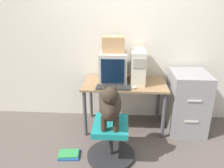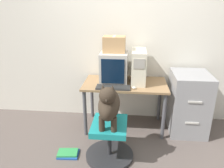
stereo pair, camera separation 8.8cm
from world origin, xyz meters
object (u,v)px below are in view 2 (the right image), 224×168
cardboard_box (114,44)px  book_stack_floor (68,153)px  keyboard (113,87)px  dog (109,104)px  filing_cabinet (188,103)px  crt_monitor (114,67)px  pc_tower (138,66)px  office_chair (110,141)px

cardboard_box → book_stack_floor: bearing=-122.5°
keyboard → dog: (0.00, -0.54, 0.02)m
dog → keyboard: bearing=90.3°
filing_cabinet → book_stack_floor: filing_cabinet is taller
dog → cardboard_box: (-0.01, 0.82, 0.51)m
crt_monitor → filing_cabinet: size_ratio=0.50×
crt_monitor → keyboard: crt_monitor is taller
keyboard → book_stack_floor: keyboard is taller
keyboard → cardboard_box: cardboard_box is taller
pc_tower → keyboard: pc_tower is taller
crt_monitor → filing_cabinet: crt_monitor is taller
pc_tower → book_stack_floor: (-0.85, -0.80, -0.93)m
cardboard_box → book_stack_floor: size_ratio=1.11×
crt_monitor → dog: bearing=-89.1°
cardboard_box → keyboard: bearing=-87.9°
office_chair → pc_tower: bearing=67.0°
crt_monitor → cardboard_box: size_ratio=1.46×
keyboard → dog: dog is taller
pc_tower → dog: 0.91m
keyboard → office_chair: 0.71m
office_chair → cardboard_box: 1.29m
keyboard → office_chair: bearing=-89.7°
office_chair → filing_cabinet: (1.07, 0.72, 0.21)m
dog → cardboard_box: cardboard_box is taller
keyboard → cardboard_box: bearing=92.1°
crt_monitor → keyboard: (0.01, -0.27, -0.20)m
crt_monitor → dog: size_ratio=0.81×
dog → pc_tower: bearing=68.0°
crt_monitor → office_chair: crt_monitor is taller
filing_cabinet → book_stack_floor: (-1.59, -0.74, -0.42)m
office_chair → filing_cabinet: bearing=34.1°
office_chair → filing_cabinet: size_ratio=0.67×
keyboard → filing_cabinet: filing_cabinet is taller
office_chair → filing_cabinet: 1.31m
filing_cabinet → book_stack_floor: bearing=-154.9°
dog → crt_monitor: bearing=90.9°
keyboard → book_stack_floor: bearing=-134.9°
keyboard → filing_cabinet: (1.07, 0.22, -0.29)m
crt_monitor → cardboard_box: cardboard_box is taller
cardboard_box → pc_tower: bearing=0.5°
cardboard_box → filing_cabinet: bearing=-3.0°
cardboard_box → crt_monitor: bearing=-90.0°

